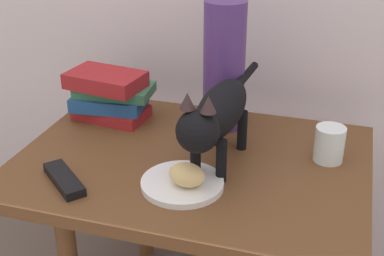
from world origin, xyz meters
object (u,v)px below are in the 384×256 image
(bread_roll, at_px, (187,175))
(green_vase, at_px, (224,66))
(plate, at_px, (182,184))
(book_stack, at_px, (110,95))
(cat, at_px, (217,114))
(tv_remote, at_px, (64,179))
(candle_jar, at_px, (329,146))
(side_table, at_px, (192,182))

(bread_roll, xyz_separation_m, green_vase, (-0.01, 0.34, 0.13))
(plate, bearing_deg, bread_roll, -41.70)
(bread_roll, relative_size, book_stack, 0.35)
(cat, bearing_deg, tv_remote, -150.56)
(plate, relative_size, tv_remote, 1.20)
(bread_roll, distance_m, book_stack, 0.42)
(green_vase, bearing_deg, candle_jar, -21.67)
(book_stack, bearing_deg, green_vase, 9.19)
(bread_roll, xyz_separation_m, tv_remote, (-0.26, -0.05, -0.03))
(side_table, bearing_deg, plate, -82.49)
(tv_remote, bearing_deg, green_vase, 97.15)
(book_stack, bearing_deg, bread_roll, -42.92)
(side_table, relative_size, candle_jar, 9.66)
(plate, xyz_separation_m, book_stack, (-0.29, 0.27, 0.06))
(cat, bearing_deg, book_stack, 153.56)
(bread_roll, xyz_separation_m, book_stack, (-0.31, 0.29, 0.03))
(candle_jar, bearing_deg, tv_remote, -153.12)
(plate, distance_m, book_stack, 0.41)
(bread_roll, xyz_separation_m, candle_jar, (0.28, 0.22, -0.00))
(plate, distance_m, tv_remote, 0.26)
(green_vase, bearing_deg, book_stack, -170.81)
(side_table, xyz_separation_m, book_stack, (-0.28, 0.15, 0.14))
(bread_roll, bearing_deg, tv_remote, -169.04)
(plate, xyz_separation_m, bread_roll, (0.01, -0.01, 0.03))
(cat, xyz_separation_m, book_stack, (-0.34, 0.17, -0.06))
(plate, height_order, bread_roll, bread_roll)
(cat, bearing_deg, green_vase, 100.35)
(plate, xyz_separation_m, tv_remote, (-0.25, -0.06, 0.00))
(cat, bearing_deg, plate, -114.59)
(plate, bearing_deg, side_table, 97.51)
(book_stack, bearing_deg, plate, -42.98)
(bread_roll, relative_size, green_vase, 0.24)
(candle_jar, xyz_separation_m, tv_remote, (-0.54, -0.27, -0.03))
(book_stack, bearing_deg, cat, -26.44)
(bread_roll, height_order, green_vase, green_vase)
(cat, xyz_separation_m, tv_remote, (-0.30, -0.17, -0.12))
(bread_roll, height_order, cat, cat)
(green_vase, height_order, candle_jar, green_vase)
(bread_roll, bearing_deg, book_stack, 137.08)
(side_table, height_order, cat, cat)
(candle_jar, bearing_deg, green_vase, 158.33)
(bread_roll, bearing_deg, candle_jar, 38.84)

